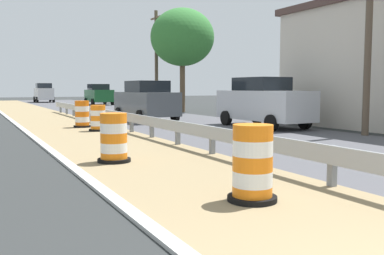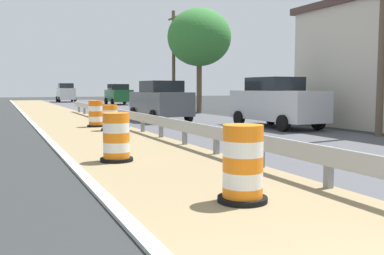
{
  "view_description": "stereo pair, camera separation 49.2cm",
  "coord_description": "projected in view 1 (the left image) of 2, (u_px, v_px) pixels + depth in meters",
  "views": [
    {
      "loc": [
        -3.14,
        -1.22,
        1.67
      ],
      "look_at": [
        0.95,
        6.76,
        0.84
      ],
      "focal_mm": 40.61,
      "sensor_mm": 36.0,
      "label": 1
    },
    {
      "loc": [
        -2.7,
        -1.43,
        1.67
      ],
      "look_at": [
        0.95,
        6.76,
        0.84
      ],
      "focal_mm": 40.61,
      "sensor_mm": 36.0,
      "label": 2
    }
  ],
  "objects": [
    {
      "name": "utility_pole_mid",
      "position": [
        156.0,
        59.0,
        30.87
      ],
      "size": [
        0.24,
        1.8,
        7.09
      ],
      "color": "brown",
      "rests_on": "ground"
    },
    {
      "name": "traffic_barrel_close",
      "position": [
        114.0,
        140.0,
        9.73
      ],
      "size": [
        0.75,
        0.75,
        1.1
      ],
      "color": "orange",
      "rests_on": "ground"
    },
    {
      "name": "car_lead_near_lane",
      "position": [
        146.0,
        101.0,
        21.74
      ],
      "size": [
        2.12,
        4.53,
        2.01
      ],
      "rotation": [
        0.0,
        0.0,
        1.6
      ],
      "color": "#4C5156",
      "rests_on": "ground"
    },
    {
      "name": "car_lead_far_lane",
      "position": [
        44.0,
        93.0,
        49.73
      ],
      "size": [
        2.06,
        4.21,
        2.18
      ],
      "rotation": [
        0.0,
        0.0,
        1.54
      ],
      "color": "silver",
      "rests_on": "ground"
    },
    {
      "name": "utility_pole_near",
      "position": [
        370.0,
        1.0,
        14.81
      ],
      "size": [
        0.24,
        1.8,
        8.89
      ],
      "color": "brown",
      "rests_on": "ground"
    },
    {
      "name": "traffic_barrel_nearest",
      "position": [
        253.0,
        167.0,
        6.36
      ],
      "size": [
        0.74,
        0.74,
        1.14
      ],
      "color": "orange",
      "rests_on": "ground"
    },
    {
      "name": "tree_roadside",
      "position": [
        182.0,
        37.0,
        29.44
      ],
      "size": [
        4.33,
        4.33,
        7.03
      ],
      "color": "brown",
      "rests_on": "ground"
    },
    {
      "name": "traffic_barrel_far",
      "position": [
        98.0,
        119.0,
        16.72
      ],
      "size": [
        0.71,
        0.71,
        1.0
      ],
      "color": "orange",
      "rests_on": "ground"
    },
    {
      "name": "traffic_barrel_mid",
      "position": [
        82.0,
        115.0,
        18.28
      ],
      "size": [
        0.73,
        0.73,
        1.12
      ],
      "color": "orange",
      "rests_on": "ground"
    },
    {
      "name": "car_trailing_near_lane",
      "position": [
        99.0,
        94.0,
        42.34
      ],
      "size": [
        2.13,
        4.04,
        2.02
      ],
      "rotation": [
        0.0,
        0.0,
        -1.57
      ],
      "color": "#195128",
      "rests_on": "ground"
    },
    {
      "name": "car_mid_far_lane",
      "position": [
        263.0,
        102.0,
        18.4
      ],
      "size": [
        2.08,
        4.8,
        2.11
      ],
      "rotation": [
        0.0,
        0.0,
        -1.54
      ],
      "color": "silver",
      "rests_on": "ground"
    }
  ]
}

